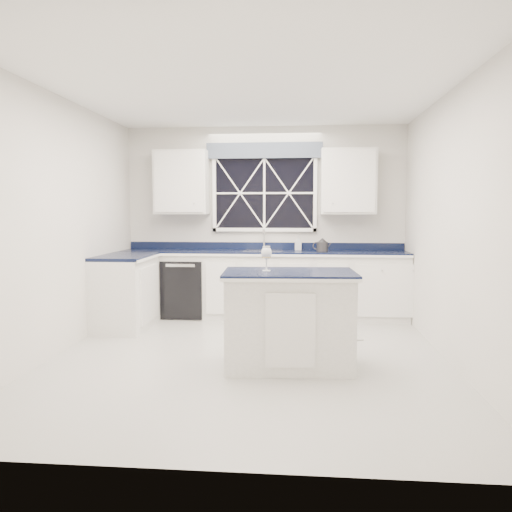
# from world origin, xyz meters

# --- Properties ---
(ground) EXTENTS (4.50, 4.50, 0.00)m
(ground) POSITION_xyz_m (0.00, 0.00, 0.00)
(ground) COLOR #A5A5A0
(ground) RESTS_ON ground
(back_wall) EXTENTS (4.00, 0.10, 2.70)m
(back_wall) POSITION_xyz_m (0.00, 2.25, 1.35)
(back_wall) COLOR silver
(back_wall) RESTS_ON ground
(base_cabinets) EXTENTS (3.99, 1.60, 0.90)m
(base_cabinets) POSITION_xyz_m (-0.33, 1.78, 0.45)
(base_cabinets) COLOR white
(base_cabinets) RESTS_ON ground
(countertop) EXTENTS (3.98, 0.64, 0.04)m
(countertop) POSITION_xyz_m (0.00, 1.95, 0.92)
(countertop) COLOR black
(countertop) RESTS_ON base_cabinets
(dishwasher) EXTENTS (0.60, 0.58, 0.82)m
(dishwasher) POSITION_xyz_m (-1.10, 1.95, 0.41)
(dishwasher) COLOR black
(dishwasher) RESTS_ON ground
(window) EXTENTS (1.65, 0.09, 1.26)m
(window) POSITION_xyz_m (0.00, 2.20, 1.83)
(window) COLOR black
(window) RESTS_ON ground
(upper_cabinets) EXTENTS (3.10, 0.34, 0.90)m
(upper_cabinets) POSITION_xyz_m (0.00, 2.08, 1.90)
(upper_cabinets) COLOR white
(upper_cabinets) RESTS_ON ground
(faucet) EXTENTS (0.05, 0.20, 0.30)m
(faucet) POSITION_xyz_m (0.00, 2.14, 1.10)
(faucet) COLOR silver
(faucet) RESTS_ON countertop
(island) EXTENTS (1.28, 0.82, 0.93)m
(island) POSITION_xyz_m (0.42, -0.28, 0.47)
(island) COLOR white
(island) RESTS_ON ground
(rug) EXTENTS (1.54, 1.12, 0.02)m
(rug) POSITION_xyz_m (0.49, 1.03, 0.01)
(rug) COLOR #A0A09C
(rug) RESTS_ON ground
(kettle) EXTENTS (0.26, 0.19, 0.19)m
(kettle) POSITION_xyz_m (0.82, 1.93, 1.03)
(kettle) COLOR #2E2E31
(kettle) RESTS_ON countertop
(wine_glass) EXTENTS (0.10, 0.10, 0.24)m
(wine_glass) POSITION_xyz_m (0.20, -0.25, 1.09)
(wine_glass) COLOR white
(wine_glass) RESTS_ON island
(soap_bottle) EXTENTS (0.09, 0.10, 0.21)m
(soap_bottle) POSITION_xyz_m (0.49, 2.12, 1.04)
(soap_bottle) COLOR silver
(soap_bottle) RESTS_ON countertop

